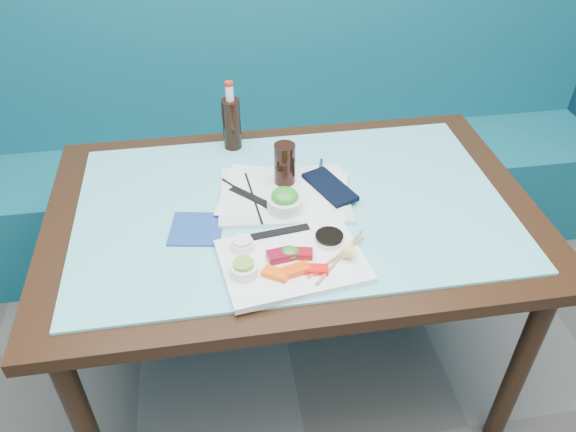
{
  "coord_description": "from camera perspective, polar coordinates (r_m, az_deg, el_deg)",
  "views": [
    {
      "loc": [
        -0.21,
        0.19,
        1.74
      ],
      "look_at": [
        -0.03,
        1.35,
        0.8
      ],
      "focal_mm": 35.0,
      "sensor_mm": 36.0,
      "label": 1
    }
  ],
  "objects": [
    {
      "name": "black_chopstick_b",
      "position": [
        1.61,
        -3.53,
        1.92
      ],
      "size": [
        0.03,
        0.25,
        0.01
      ],
      "primitive_type": "cylinder",
      "rotation": [
        1.57,
        0.0,
        0.09
      ],
      "color": "black",
      "rests_on": "serving_tray"
    },
    {
      "name": "seaweed_salad",
      "position": [
        1.54,
        -0.34,
        2.07
      ],
      "size": [
        0.08,
        0.08,
        0.04
      ],
      "primitive_type": "ellipsoid",
      "rotation": [
        0.0,
        0.0,
        0.06
      ],
      "color": "#288F21",
      "rests_on": "seaweed_bowl"
    },
    {
      "name": "salmon_left",
      "position": [
        1.36,
        -1.26,
        -5.9
      ],
      "size": [
        0.07,
        0.06,
        0.02
      ],
      "primitive_type": "cube",
      "rotation": [
        0.0,
        0.0,
        -0.57
      ],
      "color": "#FF5B0A",
      "rests_on": "sashimi_plate"
    },
    {
      "name": "dining_table",
      "position": [
        1.67,
        0.43,
        -1.29
      ],
      "size": [
        1.4,
        0.9,
        0.75
      ],
      "color": "black",
      "rests_on": "ground"
    },
    {
      "name": "serving_tray",
      "position": [
        1.64,
        -0.38,
        2.14
      ],
      "size": [
        0.4,
        0.32,
        0.01
      ],
      "primitive_type": "cube",
      "rotation": [
        0.0,
        0.0,
        -0.1
      ],
      "color": "silver",
      "rests_on": "glass_top"
    },
    {
      "name": "cola_bottle_cap",
      "position": [
        1.77,
        -6.03,
        13.22
      ],
      "size": [
        0.03,
        0.03,
        0.01
      ],
      "primitive_type": "cylinder",
      "rotation": [
        0.0,
        0.0,
        0.1
      ],
      "color": "red",
      "rests_on": "cola_bottle_neck"
    },
    {
      "name": "wooden_chopstick_b",
      "position": [
        1.42,
        5.35,
        -4.1
      ],
      "size": [
        0.16,
        0.18,
        0.01
      ],
      "primitive_type": "cylinder",
      "rotation": [
        1.57,
        0.0,
        -0.74
      ],
      "color": "#A9804F",
      "rests_on": "sashimi_plate"
    },
    {
      "name": "sashimi_plate",
      "position": [
        1.42,
        0.45,
        -4.62
      ],
      "size": [
        0.38,
        0.3,
        0.02
      ],
      "primitive_type": "cube",
      "rotation": [
        0.0,
        0.0,
        0.14
      ],
      "color": "white",
      "rests_on": "glass_top"
    },
    {
      "name": "tray_sleeve",
      "position": [
        1.61,
        -3.67,
        1.87
      ],
      "size": [
        0.13,
        0.13,
        0.0
      ],
      "primitive_type": "cube",
      "rotation": [
        0.0,
        0.0,
        0.76
      ],
      "color": "black",
      "rests_on": "serving_tray"
    },
    {
      "name": "ramekin_wasabi",
      "position": [
        1.37,
        -4.51,
        -5.45
      ],
      "size": [
        0.09,
        0.09,
        0.03
      ],
      "primitive_type": "cylinder",
      "rotation": [
        0.0,
        0.0,
        -0.29
      ],
      "color": "white",
      "rests_on": "sashimi_plate"
    },
    {
      "name": "ramekin_ginger",
      "position": [
        1.43,
        -4.65,
        -3.02
      ],
      "size": [
        0.07,
        0.07,
        0.02
      ],
      "primitive_type": "cylinder",
      "rotation": [
        0.0,
        0.0,
        0.33
      ],
      "color": "white",
      "rests_on": "sashimi_plate"
    },
    {
      "name": "navy_pouch",
      "position": [
        1.65,
        4.26,
        2.97
      ],
      "size": [
        0.14,
        0.2,
        0.01
      ],
      "primitive_type": "cube",
      "rotation": [
        0.0,
        0.0,
        0.39
      ],
      "color": "black",
      "rests_on": "serving_tray"
    },
    {
      "name": "wasabi_fill",
      "position": [
        1.35,
        -4.55,
        -4.86
      ],
      "size": [
        0.06,
        0.06,
        0.01
      ],
      "primitive_type": "cylinder",
      "rotation": [
        0.0,
        0.0,
        -0.26
      ],
      "color": "#70AD37",
      "rests_on": "ramekin_wasabi"
    },
    {
      "name": "salmon_mid",
      "position": [
        1.37,
        0.79,
        -5.51
      ],
      "size": [
        0.07,
        0.05,
        0.02
      ],
      "primitive_type": "cube",
      "rotation": [
        0.0,
        0.0,
        0.25
      ],
      "color": "#FB480A",
      "rests_on": "sashimi_plate"
    },
    {
      "name": "cola_bottle_body",
      "position": [
        1.84,
        -5.74,
        9.27
      ],
      "size": [
        0.08,
        0.08,
        0.17
      ],
      "primitive_type": "cylinder",
      "rotation": [
        0.0,
        0.0,
        -0.36
      ],
      "color": "black",
      "rests_on": "glass_top"
    },
    {
      "name": "booth_bench",
      "position": [
        2.51,
        -2.73,
        5.79
      ],
      "size": [
        3.0,
        0.56,
        1.17
      ],
      "color": "#105866",
      "rests_on": "ground"
    },
    {
      "name": "cola_bottle_neck",
      "position": [
        1.79,
        -5.96,
        12.33
      ],
      "size": [
        0.03,
        0.03,
        0.05
      ],
      "primitive_type": "cylinder",
      "rotation": [
        0.0,
        0.0,
        -0.03
      ],
      "color": "white",
      "rests_on": "cola_bottle_body"
    },
    {
      "name": "paper_placemat",
      "position": [
        1.63,
        -0.39,
        2.37
      ],
      "size": [
        0.42,
        0.34,
        0.0
      ],
      "primitive_type": "cube",
      "rotation": [
        0.0,
        0.0,
        -0.28
      ],
      "color": "white",
      "rests_on": "serving_tray"
    },
    {
      "name": "seaweed_bowl",
      "position": [
        1.56,
        -0.33,
        1.28
      ],
      "size": [
        0.13,
        0.13,
        0.04
      ],
      "primitive_type": "cylinder",
      "rotation": [
        0.0,
        0.0,
        -0.43
      ],
      "color": "white",
      "rests_on": "serving_tray"
    },
    {
      "name": "salmon_right",
      "position": [
        1.37,
        2.89,
        -5.45
      ],
      "size": [
        0.06,
        0.04,
        0.01
      ],
      "primitive_type": "cube",
      "rotation": [
        0.0,
        0.0,
        -0.2
      ],
      "color": "#FF100A",
      "rests_on": "sashimi_plate"
    },
    {
      "name": "ginger_fill",
      "position": [
        1.42,
        -4.69,
        -2.5
      ],
      "size": [
        0.06,
        0.06,
        0.01
      ],
      "primitive_type": "cylinder",
      "rotation": [
        0.0,
        0.0,
        0.31
      ],
      "color": "#FFE2D1",
      "rests_on": "ramekin_ginger"
    },
    {
      "name": "lemon_wedge",
      "position": [
        1.4,
        6.54,
        -3.8
      ],
      "size": [
        0.06,
        0.06,
        0.05
      ],
      "primitive_type": "cone",
      "rotation": [
        1.57,
        0.0,
        0.58
      ],
      "color": "#F8E275",
      "rests_on": "sashimi_plate"
    },
    {
      "name": "glass_top",
      "position": [
        1.61,
        0.45,
        1.08
      ],
      "size": [
        1.22,
        0.76,
        0.01
      ],
      "primitive_type": "cube",
      "color": "#63C4C7",
      "rests_on": "dining_table"
    },
    {
      "name": "soy_dish",
      "position": [
        1.46,
        4.2,
        -2.36
      ],
      "size": [
        0.09,
        0.09,
        0.01
      ],
      "primitive_type": "cylinder",
      "rotation": [
        0.0,
        0.0,
        -0.29
      ],
      "color": "white",
      "rests_on": "sashimi_plate"
    },
    {
      "name": "chopstick_sleeve",
      "position": [
        1.49,
        -0.78,
        -1.61
      ],
      "size": [
        0.16,
        0.05,
        0.0
      ],
      "primitive_type": "cube",
      "rotation": [
        0.0,
        0.0,
        0.13
      ],
      "color": "black",
      "rests_on": "sashimi_plate"
    },
    {
      "name": "wooden_chopstick_a",
      "position": [
        1.42,
        4.95,
        -4.16
      ],
      "size": [
        0.17,
        0.13,
        0.01
      ],
      "primitive_type": "cylinder",
      "rotation": [
        1.57,
        0.0,
        -0.95
      ],
      "color": "#9F794A",
      "rests_on": "sashimi_plate"
    },
    {
      "name": "blue_napkin",
      "position": [
        1.54,
        -9.29,
        -1.3
      ],
      "size": [
        0.16,
        0.16,
        0.01
      ],
      "primitive_type": "cube",
      "rotation": [
        0.0,
        0.0,
        -0.17
      ],
      "color": "navy",
      "rests_on": "glass_top"
    },
    {
      "name": "fork",
      "position": [
        1.73,
        3.32,
        4.92
      ],
      "size": [
        0.04,
        0.09,
        0.01
      ],
      "primitive_type": "cylinder",
      "rotation": [
        1.57,
        0.0,
        -0.28
      ],
      "color": "silver",
      "rests_on": "serving_tray"
    },
    {
      "name": "black_chopstick_a",
      "position": [
        1.61,
        -3.81,
        1.89
      ],
      "size": [
        0.15,
        0.21,
        0.01
      ],
      "primitive_type": "cylinder",
      "rotation": [
        1.57,
        0.0,
        0.61
      ],
      "color": "black",
      "rests_on": "serving_tray"
    },
    {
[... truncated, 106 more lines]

